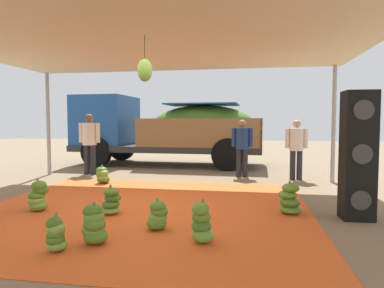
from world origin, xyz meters
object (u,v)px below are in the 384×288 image
object	(u,v)px
banana_bunch_3	(103,176)
worker_1	(242,144)
banana_bunch_7	(111,202)
cargo_truck_main	(165,128)
worker_2	(90,139)
banana_bunch_8	(56,235)
banana_bunch_2	(290,200)
speaker_stack	(358,156)
banana_bunch_4	(202,223)
worker_0	(296,145)
banana_bunch_0	(38,197)
banana_bunch_1	(158,215)
banana_bunch_6	(94,225)

from	to	relation	value
banana_bunch_3	worker_1	size ratio (longest dim) A/B	0.29
banana_bunch_7	cargo_truck_main	bearing A→B (deg)	96.38
worker_2	banana_bunch_8	bearing A→B (deg)	-67.36
banana_bunch_2	speaker_stack	distance (m)	1.22
cargo_truck_main	speaker_stack	bearing A→B (deg)	-53.24
banana_bunch_4	worker_0	xyz separation A→B (m)	(1.76, 4.96, 0.65)
banana_bunch_0	banana_bunch_3	bearing A→B (deg)	90.34
banana_bunch_0	worker_1	world-z (taller)	worker_1
worker_2	worker_0	bearing A→B (deg)	0.32
cargo_truck_main	banana_bunch_3	bearing A→B (deg)	-98.75
banana_bunch_8	speaker_stack	world-z (taller)	speaker_stack
worker_0	worker_1	size ratio (longest dim) A/B	0.99
banana_bunch_0	banana_bunch_7	xyz separation A→B (m)	(1.29, -0.01, -0.04)
worker_1	worker_2	distance (m)	4.28
banana_bunch_4	worker_1	distance (m)	5.24
banana_bunch_3	banana_bunch_8	size ratio (longest dim) A/B	1.00
banana_bunch_7	banana_bunch_8	size ratio (longest dim) A/B	1.06
banana_bunch_3	banana_bunch_2	bearing A→B (deg)	-26.69
banana_bunch_3	banana_bunch_7	bearing A→B (deg)	-63.13
banana_bunch_1	worker_2	xyz separation A→B (m)	(-3.22, 4.53, 0.80)
banana_bunch_8	speaker_stack	xyz separation A→B (m)	(3.77, 1.97, 0.78)
banana_bunch_4	speaker_stack	xyz separation A→B (m)	(2.18, 1.41, 0.73)
banana_bunch_6	banana_bunch_8	world-z (taller)	banana_bunch_6
worker_2	banana_bunch_2	bearing A→B (deg)	-33.71
banana_bunch_3	worker_2	bearing A→B (deg)	126.34
banana_bunch_1	banana_bunch_8	bearing A→B (deg)	-133.68
worker_0	banana_bunch_4	bearing A→B (deg)	-109.57
cargo_truck_main	worker_1	world-z (taller)	cargo_truck_main
banana_bunch_0	banana_bunch_7	world-z (taller)	banana_bunch_0
banana_bunch_7	banana_bunch_1	bearing A→B (deg)	-33.57
banana_bunch_6	speaker_stack	xyz separation A→B (m)	(3.46, 1.66, 0.74)
banana_bunch_1	banana_bunch_7	size ratio (longest dim) A/B	0.92
banana_bunch_1	worker_0	bearing A→B (deg)	61.95
banana_bunch_8	cargo_truck_main	world-z (taller)	cargo_truck_main
banana_bunch_7	banana_bunch_6	bearing A→B (deg)	-75.75
banana_bunch_4	worker_0	world-z (taller)	worker_0
banana_bunch_6	banana_bunch_7	distance (m)	1.32
banana_bunch_2	worker_0	world-z (taller)	worker_0
worker_0	cargo_truck_main	bearing A→B (deg)	148.86
banana_bunch_6	worker_2	xyz separation A→B (m)	(-2.61, 5.18, 0.76)
banana_bunch_2	banana_bunch_7	world-z (taller)	banana_bunch_2
worker_0	worker_2	world-z (taller)	worker_2
banana_bunch_1	banana_bunch_8	xyz separation A→B (m)	(-0.93, -0.97, -0.00)
banana_bunch_3	cargo_truck_main	world-z (taller)	cargo_truck_main
worker_1	banana_bunch_7	bearing A→B (deg)	-115.46
banana_bunch_0	worker_0	world-z (taller)	worker_0
banana_bunch_6	worker_0	world-z (taller)	worker_0
worker_2	banana_bunch_6	bearing A→B (deg)	-63.29
banana_bunch_6	banana_bunch_8	xyz separation A→B (m)	(-0.32, -0.31, -0.04)
banana_bunch_3	worker_2	world-z (taller)	worker_2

